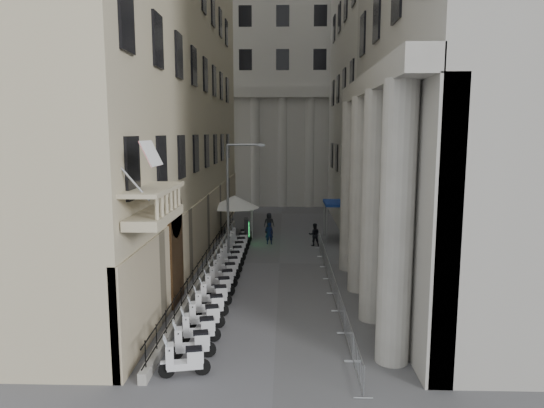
{
  "coord_description": "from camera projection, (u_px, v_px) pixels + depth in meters",
  "views": [
    {
      "loc": [
        0.38,
        -10.7,
        8.22
      ],
      "look_at": [
        -0.33,
        14.51,
        4.5
      ],
      "focal_mm": 32.0,
      "sensor_mm": 36.0,
      "label": 1
    }
  ],
  "objects": [
    {
      "name": "scooter_1",
      "position": [
        193.0,
        358.0,
        17.83
      ],
      "size": [
        1.48,
        0.83,
        1.5
      ],
      "primitive_type": null,
      "rotation": [
        0.0,
        0.0,
        1.77
      ],
      "color": "silver",
      "rests_on": "ground"
    },
    {
      "name": "scooter_5",
      "position": [
        214.0,
        306.0,
        23.16
      ],
      "size": [
        1.48,
        0.83,
        1.5
      ],
      "primitive_type": null,
      "rotation": [
        0.0,
        0.0,
        1.77
      ],
      "color": "silver",
      "rests_on": "ground"
    },
    {
      "name": "scooter_3",
      "position": [
        205.0,
        329.0,
        20.49
      ],
      "size": [
        1.48,
        0.83,
        1.5
      ],
      "primitive_type": null,
      "rotation": [
        0.0,
        0.0,
        1.77
      ],
      "color": "silver",
      "rests_on": "ground"
    },
    {
      "name": "street_lamp",
      "position": [
        232.0,
        193.0,
        30.65
      ],
      "size": [
        2.44,
        0.6,
        7.54
      ],
      "rotation": [
        0.0,
        0.0,
        0.18
      ],
      "color": "gray",
      "rests_on": "ground"
    },
    {
      "name": "scooter_0",
      "position": [
        185.0,
        376.0,
        16.49
      ],
      "size": [
        1.48,
        0.83,
        1.5
      ],
      "primitive_type": null,
      "rotation": [
        0.0,
        0.0,
        1.77
      ],
      "color": "silver",
      "rests_on": "ground"
    },
    {
      "name": "blue_awning",
      "position": [
        334.0,
        240.0,
        37.39
      ],
      "size": [
        1.6,
        3.0,
        3.0
      ],
      "primitive_type": null,
      "color": "navy",
      "rests_on": "ground"
    },
    {
      "name": "scooter_14",
      "position": [
        239.0,
        247.0,
        35.15
      ],
      "size": [
        1.48,
        0.83,
        1.5
      ],
      "primitive_type": null,
      "rotation": [
        0.0,
        0.0,
        1.77
      ],
      "color": "silver",
      "rests_on": "ground"
    },
    {
      "name": "barrier_2",
      "position": [
        341.0,
        322.0,
        21.23
      ],
      "size": [
        0.6,
        2.4,
        1.1
      ],
      "primitive_type": null,
      "color": "#A3A6AB",
      "rests_on": "ground"
    },
    {
      "name": "security_tent",
      "position": [
        236.0,
        202.0,
        38.83
      ],
      "size": [
        3.98,
        3.98,
        3.24
      ],
      "color": "silver",
      "rests_on": "ground"
    },
    {
      "name": "barrier_7",
      "position": [
        321.0,
        252.0,
        33.59
      ],
      "size": [
        0.6,
        2.4,
        1.1
      ],
      "primitive_type": null,
      "color": "#A3A6AB",
      "rests_on": "ground"
    },
    {
      "name": "scooter_8",
      "position": [
        225.0,
        281.0,
        27.15
      ],
      "size": [
        1.48,
        0.83,
        1.5
      ],
      "primitive_type": null,
      "rotation": [
        0.0,
        0.0,
        1.77
      ],
      "color": "silver",
      "rests_on": "ground"
    },
    {
      "name": "barrier_4",
      "position": [
        330.0,
        286.0,
        26.17
      ],
      "size": [
        0.6,
        2.4,
        1.1
      ],
      "primitive_type": null,
      "color": "#A3A6AB",
      "rests_on": "ground"
    },
    {
      "name": "scooter_7",
      "position": [
        222.0,
        288.0,
        25.82
      ],
      "size": [
        1.48,
        0.83,
        1.5
      ],
      "primitive_type": null,
      "rotation": [
        0.0,
        0.0,
        1.77
      ],
      "color": "silver",
      "rests_on": "ground"
    },
    {
      "name": "scooter_12",
      "position": [
        235.0,
        256.0,
        32.48
      ],
      "size": [
        1.48,
        0.83,
        1.5
      ],
      "primitive_type": null,
      "rotation": [
        0.0,
        0.0,
        1.77
      ],
      "color": "silver",
      "rests_on": "ground"
    },
    {
      "name": "pedestrian_a",
      "position": [
        269.0,
        233.0,
        35.95
      ],
      "size": [
        0.6,
        0.4,
        1.64
      ],
      "primitive_type": "imported",
      "rotation": [
        0.0,
        0.0,
        3.13
      ],
      "color": "#0C1333",
      "rests_on": "ground"
    },
    {
      "name": "flag",
      "position": [
        159.0,
        371.0,
        16.85
      ],
      "size": [
        1.0,
        1.4,
        8.2
      ],
      "primitive_type": null,
      "color": "#9E0C11",
      "rests_on": "ground"
    },
    {
      "name": "scooter_15",
      "position": [
        240.0,
        243.0,
        36.48
      ],
      "size": [
        1.48,
        0.83,
        1.5
      ],
      "primitive_type": null,
      "rotation": [
        0.0,
        0.0,
        1.77
      ],
      "color": "silver",
      "rests_on": "ground"
    },
    {
      "name": "barrier_0",
      "position": [
        358.0,
        379.0,
        16.28
      ],
      "size": [
        0.6,
        2.4,
        1.1
      ],
      "primitive_type": null,
      "color": "#A3A6AB",
      "rests_on": "ground"
    },
    {
      "name": "scooter_10",
      "position": [
        230.0,
        267.0,
        29.82
      ],
      "size": [
        1.48,
        0.83,
        1.5
      ],
      "primitive_type": null,
      "rotation": [
        0.0,
        0.0,
        1.77
      ],
      "color": "silver",
      "rests_on": "ground"
    },
    {
      "name": "barrier_6",
      "position": [
        323.0,
        262.0,
        31.12
      ],
      "size": [
        0.6,
        2.4,
        1.1
      ],
      "primitive_type": null,
      "color": "#A3A6AB",
      "rests_on": "ground"
    },
    {
      "name": "scooter_13",
      "position": [
        237.0,
        252.0,
        33.82
      ],
      "size": [
        1.48,
        0.83,
        1.5
      ],
      "primitive_type": null,
      "rotation": [
        0.0,
        0.0,
        1.77
      ],
      "color": "silver",
      "rests_on": "ground"
    },
    {
      "name": "barrier_1",
      "position": [
        348.0,
        347.0,
        18.75
      ],
      "size": [
        0.6,
        2.4,
        1.1
      ],
      "primitive_type": null,
      "color": "#A3A6AB",
      "rests_on": "ground"
    },
    {
      "name": "barrier_5",
      "position": [
        327.0,
        273.0,
        28.64
      ],
      "size": [
        0.6,
        2.4,
        1.1
      ],
      "primitive_type": null,
      "color": "#A3A6AB",
      "rests_on": "ground"
    },
    {
      "name": "pedestrian_c",
      "position": [
        269.0,
        223.0,
        39.71
      ],
      "size": [
        0.87,
        0.59,
        1.73
      ],
      "primitive_type": "imported",
      "rotation": [
        0.0,
        0.0,
        3.09
      ],
      "color": "black",
      "rests_on": "ground"
    },
    {
      "name": "scooter_9",
      "position": [
        228.0,
        274.0,
        28.49
      ],
      "size": [
        1.48,
        0.83,
        1.5
      ],
      "primitive_type": null,
      "rotation": [
        0.0,
        0.0,
        1.77
      ],
      "color": "silver",
      "rests_on": "ground"
    },
    {
      "name": "info_kiosk",
      "position": [
        247.0,
        231.0,
        35.75
      ],
      "size": [
        0.43,
        0.97,
        1.98
      ],
      "rotation": [
        0.0,
        0.0,
        0.15
      ],
      "color": "black",
      "rests_on": "ground"
    },
    {
      "name": "scooter_11",
      "position": [
        233.0,
        262.0,
        31.15
      ],
      "size": [
        1.48,
        0.83,
        1.5
      ],
      "primitive_type": null,
      "rotation": [
        0.0,
        0.0,
        1.77
      ],
      "color": "silver",
      "rests_on": "ground"
    },
    {
      "name": "scooter_2",
      "position": [
        199.0,
        342.0,
        19.16
      ],
      "size": [
        1.48,
        0.83,
        1.5
      ],
      "primitive_type": null,
      "rotation": [
        0.0,
        0.0,
        1.77
      ],
      "color": "silver",
      "rests_on": "ground"
    },
    {
      "name": "barrier_3",
      "position": [
        335.0,
        302.0,
        23.7
      ],
      "size": [
        0.6,
        2.4,
        1.1
      ],
      "primitive_type": null,
      "color": "#A3A6AB",
      "rests_on": "ground"
    },
    {
      "name": "pedestrian_b",
      "position": [
        314.0,
        235.0,
        35.44
      ],
      "size": [
        0.86,
        0.7,
        1.67
      ],
      "primitive_type": "imported",
      "rotation": [
        0.0,
        0.0,
        3.23
      ],
      "color": "black",
      "rests_on": "ground"
    },
    {
      "name": "scooter_4",
      "position": [
        210.0,
        317.0,
        21.82
      ],
      "size": [
        1.48,
        0.83,
        1.5
      ],
      "primitive_type": null,
      "rotation": [
        0.0,
        0.0,
        1.77
      ],
      "color": "silver",
      "rests_on": "ground"
    },
    {
      "name": "far_building",
      "position": [
        283.0,
        75.0,
        57.07
      ],
      "size": [
        22.0,
        10.0,
        30.0
      ],
      "primitive_type": "cube",
      "color": "#ACA9A2",
      "rests_on": "ground"
    },
    {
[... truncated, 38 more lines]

